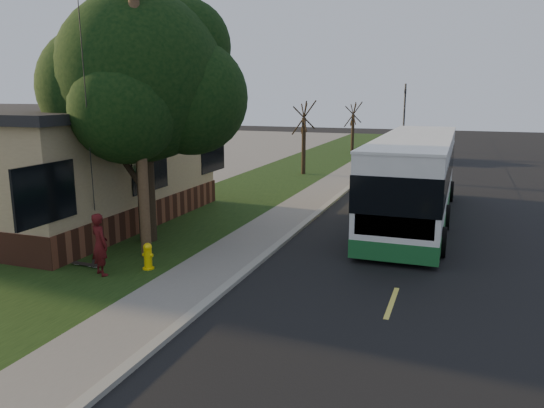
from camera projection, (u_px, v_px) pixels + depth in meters
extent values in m
plane|color=black|center=(235.00, 283.00, 13.72)|extent=(120.00, 120.00, 0.00)
cube|color=black|center=(424.00, 213.00, 21.60)|extent=(8.00, 80.00, 0.01)
cube|color=gray|center=(328.00, 205.00, 22.91)|extent=(0.25, 80.00, 0.12)
cube|color=slate|center=(306.00, 203.00, 23.25)|extent=(2.00, 80.00, 0.08)
cube|color=black|center=(233.00, 198.00, 24.41)|extent=(5.00, 80.00, 0.07)
cube|color=slate|center=(58.00, 186.00, 27.73)|extent=(15.00, 80.00, 0.04)
cylinder|color=yellow|center=(148.00, 259.00, 14.52)|extent=(0.22, 0.22, 0.55)
sphere|color=yellow|center=(147.00, 247.00, 14.44)|extent=(0.24, 0.24, 0.24)
cylinder|color=yellow|center=(148.00, 255.00, 14.49)|extent=(0.30, 0.10, 0.10)
cylinder|color=yellow|center=(148.00, 255.00, 14.49)|extent=(0.10, 0.18, 0.10)
cylinder|color=yellow|center=(149.00, 268.00, 14.57)|extent=(0.32, 0.32, 0.04)
cylinder|color=#473321|center=(139.00, 102.00, 14.79)|extent=(0.30, 0.30, 9.00)
cylinder|color=#2D2D30|center=(88.00, 131.00, 14.24)|extent=(2.52, 3.21, 7.60)
cylinder|color=black|center=(146.00, 180.00, 16.99)|extent=(0.56, 0.56, 4.00)
sphere|color=black|center=(141.00, 78.00, 16.32)|extent=(5.20, 5.20, 5.20)
sphere|color=black|center=(191.00, 97.00, 16.54)|extent=(3.60, 3.60, 3.60)
sphere|color=black|center=(101.00, 88.00, 16.42)|extent=(3.80, 3.80, 3.80)
sphere|color=black|center=(125.00, 109.00, 15.22)|extent=(3.20, 3.20, 3.20)
sphere|color=black|center=(148.00, 66.00, 17.73)|extent=(3.40, 3.40, 3.40)
sphere|color=black|center=(184.00, 46.00, 16.92)|extent=(3.00, 3.00, 3.00)
cylinder|color=black|center=(304.00, 146.00, 31.09)|extent=(0.24, 0.24, 3.30)
cylinder|color=black|center=(304.00, 118.00, 30.75)|extent=(1.38, 0.57, 2.01)
cylinder|color=black|center=(304.00, 118.00, 30.75)|extent=(0.74, 1.21, 1.58)
cylinder|color=black|center=(304.00, 118.00, 30.75)|extent=(0.65, 1.05, 1.95)
cylinder|color=black|center=(304.00, 118.00, 30.75)|extent=(1.28, 0.53, 1.33)
cylinder|color=black|center=(304.00, 118.00, 30.75)|extent=(0.75, 1.21, 1.70)
cylinder|color=black|center=(353.00, 134.00, 42.00)|extent=(0.24, 0.24, 3.03)
cylinder|color=black|center=(353.00, 114.00, 41.68)|extent=(1.38, 0.57, 2.01)
cylinder|color=black|center=(353.00, 114.00, 41.68)|extent=(0.74, 1.21, 1.58)
cylinder|color=black|center=(353.00, 114.00, 41.68)|extent=(0.65, 1.05, 1.95)
cylinder|color=black|center=(353.00, 114.00, 41.68)|extent=(1.28, 0.53, 1.33)
cylinder|color=black|center=(353.00, 114.00, 41.68)|extent=(0.75, 1.21, 1.70)
cylinder|color=#2D2D30|center=(404.00, 117.00, 44.27)|extent=(0.16, 0.16, 5.50)
imported|color=black|center=(405.00, 96.00, 43.91)|extent=(0.18, 0.22, 1.10)
cube|color=silver|center=(415.00, 173.00, 19.93)|extent=(2.48, 11.91, 2.68)
cube|color=#1B602B|center=(413.00, 209.00, 20.22)|extent=(2.50, 11.93, 0.55)
cube|color=black|center=(415.00, 168.00, 19.89)|extent=(2.52, 11.95, 1.09)
cube|color=black|center=(395.00, 209.00, 14.51)|extent=(2.18, 0.06, 1.59)
cube|color=yellow|center=(397.00, 161.00, 14.24)|extent=(1.59, 0.06, 0.35)
cube|color=#FFF2CC|center=(366.00, 247.00, 14.99)|extent=(0.25, 0.04, 0.15)
cube|color=#FFF2CC|center=(420.00, 252.00, 14.49)|extent=(0.25, 0.04, 0.15)
cube|color=silver|center=(417.00, 137.00, 19.65)|extent=(2.53, 11.96, 0.08)
cylinder|color=black|center=(359.00, 234.00, 16.61)|extent=(0.28, 0.91, 0.91)
cylinder|color=black|center=(442.00, 242.00, 15.79)|extent=(0.28, 0.91, 0.91)
cylinder|color=black|center=(376.00, 212.00, 19.72)|extent=(0.28, 0.91, 0.91)
cylinder|color=black|center=(446.00, 217.00, 18.89)|extent=(0.28, 0.91, 0.91)
cylinder|color=black|center=(394.00, 188.00, 24.65)|extent=(0.28, 0.91, 0.91)
cylinder|color=black|center=(450.00, 191.00, 23.83)|extent=(0.28, 0.91, 0.91)
imported|color=#450D0F|center=(100.00, 244.00, 13.94)|extent=(0.73, 0.64, 1.68)
cube|color=black|center=(96.00, 262.00, 14.95)|extent=(0.67, 0.85, 0.02)
cylinder|color=silver|center=(95.00, 267.00, 14.66)|extent=(0.19, 0.16, 0.05)
cylinder|color=silver|center=(97.00, 260.00, 15.25)|extent=(0.19, 0.16, 0.05)
cube|color=black|center=(84.00, 264.00, 14.82)|extent=(0.73, 0.21, 0.02)
cylinder|color=silver|center=(91.00, 266.00, 14.73)|extent=(0.05, 0.16, 0.05)
cylinder|color=silver|center=(77.00, 264.00, 14.92)|extent=(0.05, 0.16, 0.05)
cube|color=black|center=(51.00, 205.00, 20.31)|extent=(1.36, 1.10, 1.10)
cube|color=black|center=(50.00, 190.00, 20.19)|extent=(1.40, 1.15, 0.07)
imported|color=black|center=(427.00, 151.00, 37.56)|extent=(2.13, 4.50, 1.49)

